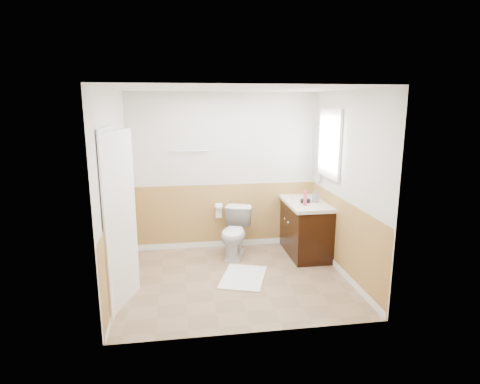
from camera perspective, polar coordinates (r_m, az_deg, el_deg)
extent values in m
plane|color=#8C7051|center=(5.52, -0.65, -12.33)|extent=(3.00, 3.00, 0.00)
plane|color=white|center=(5.01, -0.72, 14.57)|extent=(3.00, 3.00, 0.00)
plane|color=silver|center=(6.39, -2.30, 2.89)|extent=(3.00, 0.00, 3.00)
plane|color=silver|center=(3.88, 1.98, -3.57)|extent=(3.00, 0.00, 3.00)
plane|color=silver|center=(5.14, -17.49, -0.10)|extent=(0.00, 3.00, 3.00)
plane|color=silver|center=(5.53, 14.91, 0.93)|extent=(0.00, 3.00, 3.00)
plane|color=tan|center=(6.55, -2.24, -3.61)|extent=(3.00, 0.00, 3.00)
plane|color=tan|center=(4.16, 1.87, -13.50)|extent=(3.00, 0.00, 3.00)
plane|color=tan|center=(5.35, -16.83, -7.96)|extent=(0.00, 2.60, 2.60)
plane|color=tan|center=(5.72, 14.37, -6.45)|extent=(0.00, 2.60, 2.60)
imported|color=white|center=(6.17, -0.72, -5.86)|extent=(0.63, 0.83, 0.75)
cube|color=white|center=(5.55, 0.48, -12.09)|extent=(0.78, 0.94, 0.02)
cube|color=black|center=(6.36, 9.27, -5.22)|extent=(0.55, 1.10, 0.80)
sphere|color=silver|center=(6.14, 6.92, -4.33)|extent=(0.03, 0.03, 0.03)
sphere|color=#B3B4BA|center=(6.32, 6.44, -3.81)|extent=(0.03, 0.03, 0.03)
cube|color=white|center=(6.24, 9.32, -1.50)|extent=(0.60, 1.15, 0.05)
cylinder|color=silver|center=(6.37, 9.00, -0.87)|extent=(0.36, 0.36, 0.02)
cylinder|color=silver|center=(6.41, 10.55, -0.29)|extent=(0.02, 0.02, 0.14)
cylinder|color=#E43B63|center=(5.94, 9.29, -0.87)|extent=(0.05, 0.05, 0.22)
imported|color=gray|center=(6.17, 10.77, -0.61)|extent=(0.09, 0.09, 0.18)
cylinder|color=black|center=(6.10, 9.31, -1.24)|extent=(0.14, 0.07, 0.07)
cylinder|color=black|center=(6.13, 8.94, -1.45)|extent=(0.03, 0.03, 0.07)
cube|color=silver|center=(6.48, 11.02, 5.49)|extent=(0.02, 0.35, 0.90)
cube|color=white|center=(5.98, 12.68, 6.76)|extent=(0.04, 0.80, 1.00)
cube|color=white|center=(5.99, 12.83, 6.76)|extent=(0.01, 0.70, 0.90)
cube|color=white|center=(4.75, -16.91, -3.96)|extent=(0.29, 0.78, 2.04)
cube|color=white|center=(4.76, -17.83, -3.87)|extent=(0.02, 0.92, 2.10)
sphere|color=silver|center=(5.07, -15.68, -3.65)|extent=(0.06, 0.06, 0.06)
cylinder|color=silver|center=(6.25, -7.32, 5.82)|extent=(0.62, 0.02, 0.02)
cylinder|color=silver|center=(6.42, -3.08, -2.08)|extent=(0.14, 0.02, 0.02)
cylinder|color=white|center=(6.42, -3.08, -2.08)|extent=(0.10, 0.11, 0.11)
cube|color=white|center=(6.45, -3.07, -3.03)|extent=(0.10, 0.01, 0.16)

